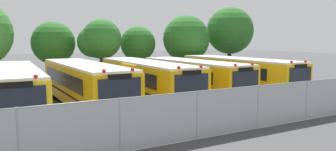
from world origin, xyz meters
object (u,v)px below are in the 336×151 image
school_bus_3 (193,77)px  tree_2 (54,42)px  school_bus_0 (13,89)px  tree_3 (99,40)px  school_bus_2 (146,79)px  tree_5 (186,38)px  school_bus_4 (237,73)px  tree_4 (138,44)px  school_bus_1 (84,83)px  traffic_cone (115,131)px  tree_6 (230,31)px

school_bus_3 → tree_2: size_ratio=1.91×
school_bus_0 → tree_3: bearing=-129.4°
school_bus_2 → tree_5: 11.94m
school_bus_3 → school_bus_4: (3.95, -0.06, 0.04)m
tree_4 → tree_5: (4.52, -1.45, 0.49)m
school_bus_1 → tree_2: 10.81m
school_bus_1 → school_bus_2: (3.94, -0.23, -0.00)m
school_bus_0 → school_bus_3: bearing=-178.2°
school_bus_2 → tree_5: bearing=-134.1°
traffic_cone → school_bus_0: bearing=116.2°
school_bus_2 → tree_3: tree_3 is taller
school_bus_3 → tree_2: 13.32m
tree_3 → tree_4: 4.41m
school_bus_3 → tree_6: tree_6 is taller
tree_6 → tree_5: bearing=-177.8°
school_bus_0 → tree_3: tree_3 is taller
school_bus_2 → traffic_cone: school_bus_2 is taller
school_bus_1 → school_bus_2: school_bus_1 is taller
tree_2 → school_bus_2: bearing=-70.3°
school_bus_4 → tree_2: size_ratio=2.06×
tree_3 → tree_2: bearing=144.3°
traffic_cone → school_bus_1: bearing=85.3°
school_bus_1 → tree_2: bearing=-92.0°
tree_5 → tree_6: tree_6 is taller
school_bus_1 → school_bus_2: size_ratio=1.03×
tree_6 → school_bus_2: bearing=-148.6°
school_bus_0 → tree_6: tree_6 is taller
school_bus_1 → tree_2: size_ratio=2.09×
school_bus_0 → school_bus_4: 15.40m
school_bus_1 → school_bus_3: size_ratio=1.10×
school_bus_3 → traffic_cone: 10.62m
tree_6 → traffic_cone: bearing=-140.5°
school_bus_4 → tree_5: tree_5 is taller
tree_4 → school_bus_3: bearing=-90.2°
tree_6 → traffic_cone: (-18.40, -15.16, -4.60)m
tree_3 → school_bus_0: bearing=-131.0°
tree_5 → traffic_cone: tree_5 is taller
school_bus_0 → tree_6: 23.56m
school_bus_1 → school_bus_2: bearing=175.3°
school_bus_3 → tree_5: tree_5 is taller
school_bus_3 → tree_4: size_ratio=2.01×
school_bus_3 → tree_2: tree_2 is taller
school_bus_3 → school_bus_4: size_ratio=0.92×
school_bus_0 → tree_2: bearing=-108.5°
school_bus_2 → tree_5: (8.19, 8.26, 2.68)m
tree_4 → tree_5: bearing=-17.8°
tree_2 → tree_6: bearing=-7.4°
school_bus_4 → tree_4: (-3.92, 9.73, 2.17)m
school_bus_1 → tree_6: (17.84, 8.24, 3.49)m
school_bus_3 → tree_4: bearing=-91.8°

